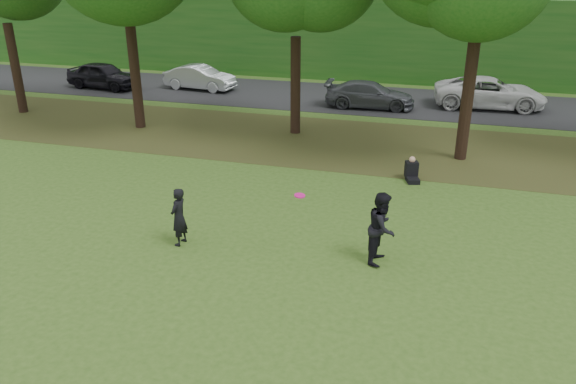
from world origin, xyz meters
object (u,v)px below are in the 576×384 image
object	(u,v)px
seated_person	(412,171)
player_right	(382,228)
player_left	(179,217)
frisbee	(300,195)

from	to	relation	value
seated_person	player_right	bearing A→B (deg)	-110.49
player_left	player_right	world-z (taller)	player_right
frisbee	player_left	bearing A→B (deg)	-178.81
player_right	frisbee	size ratio (longest dim) A/B	6.66
player_left	player_right	size ratio (longest dim) A/B	0.86
player_left	frisbee	world-z (taller)	frisbee
player_right	seated_person	distance (m)	5.98
frisbee	seated_person	size ratio (longest dim) A/B	0.34
player_left	seated_person	xyz separation A→B (m)	(5.58, 6.50, -0.49)
player_right	frisbee	bearing A→B (deg)	110.57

